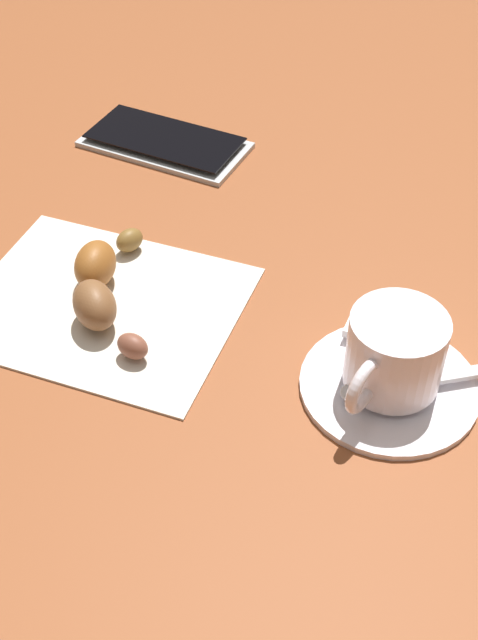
{
  "coord_description": "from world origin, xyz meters",
  "views": [
    {
      "loc": [
        -0.11,
        0.4,
        0.42
      ],
      "look_at": [
        0.01,
        0.0,
        0.02
      ],
      "focal_mm": 47.03,
      "sensor_mm": 36.0,
      "label": 1
    }
  ],
  "objects_px": {
    "saucer": "(389,384)",
    "espresso_cup": "(394,353)",
    "teaspoon": "(400,386)",
    "napkin": "(103,304)",
    "cell_phone": "(165,142)",
    "sugar_packet": "(393,339)",
    "croissant": "(100,285)"
  },
  "relations": [
    {
      "from": "cell_phone",
      "to": "napkin",
      "type": "bearing_deg",
      "value": 98.13
    },
    {
      "from": "saucer",
      "to": "napkin",
      "type": "distance_m",
      "value": 0.22
    },
    {
      "from": "espresso_cup",
      "to": "saucer",
      "type": "bearing_deg",
      "value": -113.09
    },
    {
      "from": "croissant",
      "to": "napkin",
      "type": "bearing_deg",
      "value": 128.33
    },
    {
      "from": "napkin",
      "to": "espresso_cup",
      "type": "bearing_deg",
      "value": 173.77
    },
    {
      "from": "napkin",
      "to": "croissant",
      "type": "relative_size",
      "value": 1.49
    },
    {
      "from": "croissant",
      "to": "sugar_packet",
      "type": "bearing_deg",
      "value": -176.92
    },
    {
      "from": "sugar_packet",
      "to": "napkin",
      "type": "bearing_deg",
      "value": 10.2
    },
    {
      "from": "teaspoon",
      "to": "croissant",
      "type": "xyz_separation_m",
      "value": [
        0.22,
        -0.03,
        0.01
      ]
    },
    {
      "from": "espresso_cup",
      "to": "cell_phone",
      "type": "bearing_deg",
      "value": -44.47
    },
    {
      "from": "saucer",
      "to": "teaspoon",
      "type": "xyz_separation_m",
      "value": [
        -0.01,
        0.01,
        0.01
      ]
    },
    {
      "from": "teaspoon",
      "to": "cell_phone",
      "type": "relative_size",
      "value": 0.71
    },
    {
      "from": "napkin",
      "to": "cell_phone",
      "type": "relative_size",
      "value": 1.23
    },
    {
      "from": "teaspoon",
      "to": "croissant",
      "type": "bearing_deg",
      "value": -7.62
    },
    {
      "from": "saucer",
      "to": "napkin",
      "type": "relative_size",
      "value": 0.61
    },
    {
      "from": "saucer",
      "to": "napkin",
      "type": "bearing_deg",
      "value": -5.76
    },
    {
      "from": "teaspoon",
      "to": "napkin",
      "type": "height_order",
      "value": "teaspoon"
    },
    {
      "from": "saucer",
      "to": "croissant",
      "type": "height_order",
      "value": "croissant"
    },
    {
      "from": "sugar_packet",
      "to": "cell_phone",
      "type": "height_order",
      "value": "sugar_packet"
    },
    {
      "from": "espresso_cup",
      "to": "croissant",
      "type": "bearing_deg",
      "value": -6.49
    },
    {
      "from": "napkin",
      "to": "croissant",
      "type": "xyz_separation_m",
      "value": [
        0.0,
        -0.0,
        0.02
      ]
    },
    {
      "from": "saucer",
      "to": "napkin",
      "type": "xyz_separation_m",
      "value": [
        0.22,
        -0.02,
        -0.0
      ]
    },
    {
      "from": "cell_phone",
      "to": "teaspoon",
      "type": "bearing_deg",
      "value": 135.79
    },
    {
      "from": "napkin",
      "to": "croissant",
      "type": "bearing_deg",
      "value": -51.67
    },
    {
      "from": "sugar_packet",
      "to": "saucer",
      "type": "bearing_deg",
      "value": 103.87
    },
    {
      "from": "cell_phone",
      "to": "sugar_packet",
      "type": "bearing_deg",
      "value": 139.72
    },
    {
      "from": "espresso_cup",
      "to": "cell_phone",
      "type": "height_order",
      "value": "espresso_cup"
    },
    {
      "from": "saucer",
      "to": "cell_phone",
      "type": "relative_size",
      "value": 0.75
    },
    {
      "from": "napkin",
      "to": "cell_phone",
      "type": "xyz_separation_m",
      "value": [
        0.03,
        -0.22,
        0.0
      ]
    },
    {
      "from": "espresso_cup",
      "to": "teaspoon",
      "type": "distance_m",
      "value": 0.03
    },
    {
      "from": "saucer",
      "to": "espresso_cup",
      "type": "bearing_deg",
      "value": 66.91
    },
    {
      "from": "teaspoon",
      "to": "sugar_packet",
      "type": "bearing_deg",
      "value": -74.76
    }
  ]
}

